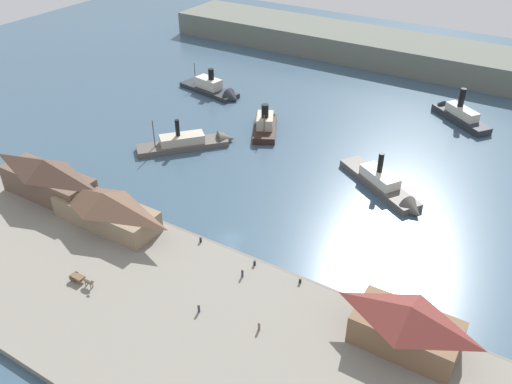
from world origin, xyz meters
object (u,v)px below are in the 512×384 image
object	(u,v)px
horse_cart	(82,279)
mooring_post_center_east	(300,280)
mooring_post_west	(201,240)
mooring_post_east	(255,263)
pedestrian_by_tram	(259,326)
pedestrian_walking_east	(199,308)
ferry_mid_harbor	(265,123)
ferry_departing_north	(387,188)
ferry_near_quay	(456,114)
ferry_shed_customs_shed	(407,326)
ferry_outer_harbor	(216,90)
ferry_shed_west_terminal	(48,178)
ferry_shed_east_terminal	(105,208)
pedestrian_at_waters_edge	(242,273)
ferry_moored_east	(194,142)

from	to	relation	value
horse_cart	mooring_post_center_east	world-z (taller)	horse_cart
mooring_post_west	mooring_post_east	bearing A→B (deg)	-1.35
pedestrian_by_tram	mooring_post_center_east	bearing A→B (deg)	87.89
pedestrian_walking_east	ferry_mid_harbor	bearing A→B (deg)	111.97
horse_cart	mooring_post_center_east	xyz separation A→B (m)	(30.58, 19.05, -0.49)
ferry_departing_north	mooring_post_east	bearing A→B (deg)	-107.00
ferry_near_quay	ferry_shed_customs_shed	bearing A→B (deg)	-80.84
mooring_post_center_east	ferry_outer_harbor	world-z (taller)	ferry_outer_harbor
ferry_shed_west_terminal	ferry_shed_customs_shed	size ratio (longest dim) A/B	1.42
mooring_post_west	ferry_shed_east_terminal	bearing A→B (deg)	-165.76
ferry_shed_east_terminal	mooring_post_west	bearing A→B (deg)	14.24
pedestrian_at_waters_edge	ferry_moored_east	size ratio (longest dim) A/B	0.07
ferry_outer_harbor	ferry_shed_west_terminal	bearing A→B (deg)	-86.53
ferry_shed_east_terminal	ferry_outer_harbor	world-z (taller)	ferry_shed_east_terminal
pedestrian_by_tram	ferry_moored_east	xyz separation A→B (m)	(-45.01, 43.17, -0.69)
ferry_shed_east_terminal	pedestrian_by_tram	size ratio (longest dim) A/B	13.99
ferry_shed_east_terminal	ferry_outer_harbor	size ratio (longest dim) A/B	0.98
mooring_post_east	ferry_near_quay	world-z (taller)	ferry_near_quay
ferry_shed_customs_shed	ferry_mid_harbor	world-z (taller)	ferry_shed_customs_shed
pedestrian_walking_east	ferry_near_quay	world-z (taller)	ferry_near_quay
ferry_shed_customs_shed	ferry_moored_east	world-z (taller)	ferry_shed_customs_shed
ferry_shed_west_terminal	pedestrian_at_waters_edge	xyz separation A→B (m)	(46.85, 0.14, -3.67)
ferry_shed_east_terminal	ferry_shed_west_terminal	bearing A→B (deg)	177.48
ferry_shed_customs_shed	ferry_outer_harbor	size ratio (longest dim) A/B	0.68
ferry_shed_east_terminal	ferry_mid_harbor	xyz separation A→B (m)	(3.64, 52.96, -3.05)
ferry_shed_west_terminal	ferry_outer_harbor	size ratio (longest dim) A/B	0.97
pedestrian_walking_east	pedestrian_at_waters_edge	xyz separation A→B (m)	(1.34, 10.38, -0.00)
ferry_shed_customs_shed	mooring_post_center_east	distance (m)	19.52
mooring_post_east	ferry_moored_east	bearing A→B (deg)	139.80
ferry_shed_customs_shed	mooring_post_west	xyz separation A→B (m)	(-39.43, 3.79, -3.37)
ferry_shed_customs_shed	ferry_outer_harbor	world-z (taller)	ferry_shed_customs_shed
ferry_shed_customs_shed	mooring_post_center_east	size ratio (longest dim) A/B	16.84
ferry_outer_harbor	ferry_moored_east	size ratio (longest dim) A/B	1.05
ferry_shed_customs_shed	pedestrian_walking_east	bearing A→B (deg)	-160.33
ferry_shed_west_terminal	ferry_moored_east	bearing A→B (deg)	73.37
ferry_shed_customs_shed	ferry_moored_east	bearing A→B (deg)	151.79
ferry_shed_west_terminal	ferry_moored_east	size ratio (longest dim) A/B	1.01
pedestrian_at_waters_edge	mooring_post_east	distance (m)	3.58
mooring_post_west	ferry_near_quay	xyz separation A→B (m)	(25.93, 79.96, 0.01)
mooring_post_center_east	ferry_shed_east_terminal	bearing A→B (deg)	-173.27
mooring_post_east	mooring_post_west	xyz separation A→B (m)	(-11.79, 0.28, 0.00)
ferry_shed_east_terminal	ferry_mid_harbor	distance (m)	53.17
mooring_post_west	ferry_departing_north	distance (m)	42.04
ferry_shed_customs_shed	ferry_near_quay	world-z (taller)	ferry_near_quay
mooring_post_east	mooring_post_west	size ratio (longest dim) A/B	1.00
ferry_shed_customs_shed	ferry_outer_harbor	bearing A→B (deg)	140.84
ferry_shed_customs_shed	horse_cart	size ratio (longest dim) A/B	2.82
pedestrian_by_tram	ferry_mid_harbor	distance (m)	70.08
horse_cart	ferry_moored_east	world-z (taller)	ferry_moored_east
pedestrian_by_tram	ferry_outer_harbor	distance (m)	93.79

